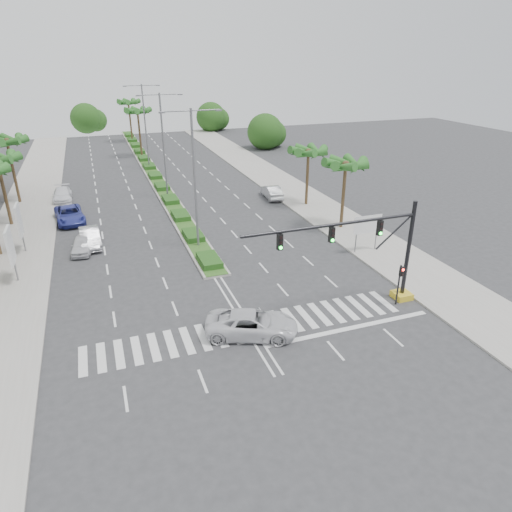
% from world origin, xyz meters
% --- Properties ---
extents(ground, '(160.00, 160.00, 0.00)m').
position_xyz_m(ground, '(0.00, 0.00, 0.00)').
color(ground, '#333335').
rests_on(ground, ground).
extents(footpath_right, '(6.00, 120.00, 0.15)m').
position_xyz_m(footpath_right, '(15.20, 20.00, 0.07)').
color(footpath_right, gray).
rests_on(footpath_right, ground).
extents(footpath_left, '(6.00, 120.00, 0.15)m').
position_xyz_m(footpath_left, '(-15.20, 20.00, 0.07)').
color(footpath_left, gray).
rests_on(footpath_left, ground).
extents(median, '(2.20, 75.00, 0.20)m').
position_xyz_m(median, '(0.00, 45.00, 0.10)').
color(median, gray).
rests_on(median, ground).
extents(median_grass, '(1.80, 75.00, 0.04)m').
position_xyz_m(median_grass, '(0.00, 45.00, 0.22)').
color(median_grass, '#2D511C').
rests_on(median_grass, median).
extents(signal_gantry, '(12.60, 1.20, 7.20)m').
position_xyz_m(signal_gantry, '(9.27, -0.00, 3.46)').
color(signal_gantry, gold).
rests_on(signal_gantry, ground).
extents(pedestrian_signal, '(0.28, 0.36, 3.00)m').
position_xyz_m(pedestrian_signal, '(10.60, -0.68, 2.04)').
color(pedestrian_signal, black).
rests_on(pedestrian_signal, ground).
extents(direction_sign, '(2.70, 0.11, 3.40)m').
position_xyz_m(direction_sign, '(13.50, 7.99, 2.45)').
color(direction_sign, slate).
rests_on(direction_sign, ground).
extents(billboard_near, '(0.18, 2.10, 4.35)m').
position_xyz_m(billboard_near, '(-14.50, 12.00, 2.96)').
color(billboard_near, slate).
rests_on(billboard_near, ground).
extents(billboard_far, '(0.18, 2.10, 4.35)m').
position_xyz_m(billboard_far, '(-14.50, 18.00, 2.96)').
color(billboard_far, slate).
rests_on(billboard_far, ground).
extents(palm_left_end, '(4.57, 4.68, 7.75)m').
position_xyz_m(palm_left_end, '(-16.50, 34.00, 6.88)').
color(palm_left_end, brown).
rests_on(palm_left_end, ground).
extents(palm_right_near, '(4.57, 4.68, 7.05)m').
position_xyz_m(palm_right_near, '(14.50, 14.00, 6.20)').
color(palm_right_near, brown).
rests_on(palm_right_near, ground).
extents(palm_right_far, '(4.57, 4.68, 6.75)m').
position_xyz_m(palm_right_far, '(14.50, 22.00, 5.91)').
color(palm_right_far, brown).
rests_on(palm_right_far, ground).
extents(palm_median_a, '(4.57, 4.68, 8.05)m').
position_xyz_m(palm_median_a, '(0.00, 55.00, 7.17)').
color(palm_median_a, brown).
rests_on(palm_median_a, ground).
extents(palm_median_b, '(4.57, 4.68, 8.05)m').
position_xyz_m(palm_median_b, '(0.00, 70.00, 7.17)').
color(palm_median_b, brown).
rests_on(palm_median_b, ground).
extents(streetlight_near, '(5.10, 0.25, 12.00)m').
position_xyz_m(streetlight_near, '(0.00, 14.00, 6.81)').
color(streetlight_near, slate).
rests_on(streetlight_near, ground).
extents(streetlight_mid, '(5.10, 0.25, 12.00)m').
position_xyz_m(streetlight_mid, '(0.00, 30.00, 6.81)').
color(streetlight_mid, slate).
rests_on(streetlight_mid, ground).
extents(streetlight_far, '(5.10, 0.25, 12.00)m').
position_xyz_m(streetlight_far, '(0.00, 46.00, 6.81)').
color(streetlight_far, slate).
rests_on(streetlight_far, ground).
extents(car_parked_a, '(2.02, 4.12, 1.35)m').
position_xyz_m(car_parked_a, '(-9.81, 16.40, 0.68)').
color(car_parked_a, silver).
rests_on(car_parked_a, ground).
extents(car_parked_b, '(1.90, 4.87, 1.58)m').
position_xyz_m(car_parked_b, '(-9.07, 17.69, 0.79)').
color(car_parked_b, '#B8B7BC').
rests_on(car_parked_b, ground).
extents(car_parked_c, '(3.33, 6.02, 1.60)m').
position_xyz_m(car_parked_c, '(-10.89, 25.03, 0.80)').
color(car_parked_c, '#333B9C').
rests_on(car_parked_c, ground).
extents(car_parked_d, '(2.07, 5.02, 1.45)m').
position_xyz_m(car_parked_d, '(-11.80, 33.26, 0.73)').
color(car_parked_d, white).
rests_on(car_parked_d, ground).
extents(car_crossing, '(6.22, 4.52, 1.57)m').
position_xyz_m(car_crossing, '(-0.08, -0.75, 0.79)').
color(car_crossing, silver).
rests_on(car_crossing, ground).
extents(car_right, '(2.02, 4.81, 1.55)m').
position_xyz_m(car_right, '(11.80, 25.88, 0.77)').
color(car_right, '#B8B9BE').
rests_on(car_right, ground).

